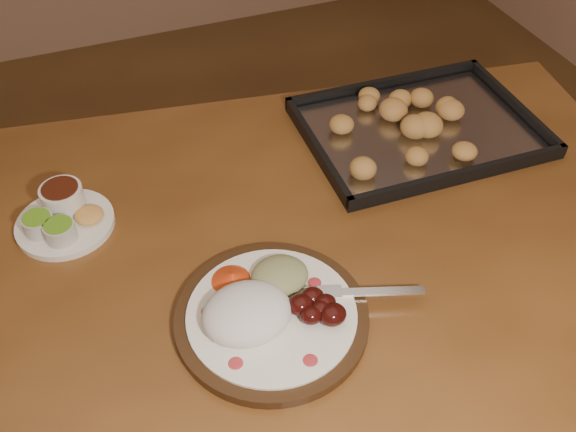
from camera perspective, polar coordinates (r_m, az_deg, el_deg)
name	(u,v)px	position (r m, az deg, el deg)	size (l,w,h in m)	color
ground	(215,404)	(1.78, -6.51, -16.31)	(4.00, 4.00, 0.00)	brown
dining_table	(260,289)	(1.15, -2.50, -6.46)	(1.62, 1.12, 0.75)	brown
dinner_plate	(268,311)	(0.97, -1.83, -8.42)	(0.38, 0.29, 0.07)	#301D0D
condiment_saucer	(62,216)	(1.17, -19.43, 0.00)	(0.17, 0.17, 0.06)	white
baking_tray	(419,127)	(1.33, 11.59, 7.79)	(0.47, 0.35, 0.05)	black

